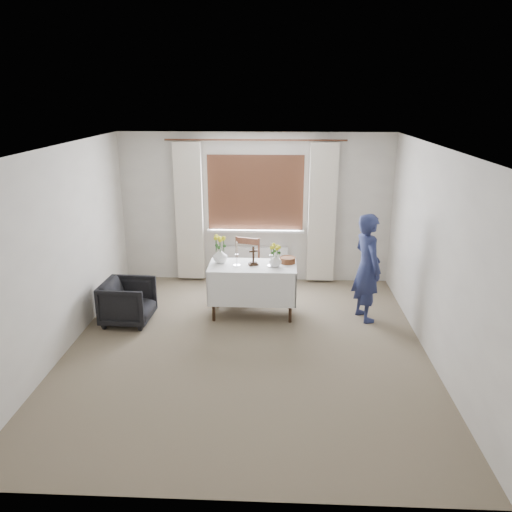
{
  "coord_description": "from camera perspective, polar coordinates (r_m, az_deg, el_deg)",
  "views": [
    {
      "loc": [
        0.39,
        -5.65,
        3.07
      ],
      "look_at": [
        0.09,
        0.82,
        0.96
      ],
      "focal_mm": 35.0,
      "sensor_mm": 36.0,
      "label": 1
    }
  ],
  "objects": [
    {
      "name": "ground",
      "position": [
        6.44,
        -1.12,
        -10.47
      ],
      "size": [
        5.0,
        5.0,
        0.0
      ],
      "primitive_type": "plane",
      "color": "#7B6855",
      "rests_on": "ground"
    },
    {
      "name": "altar_table",
      "position": [
        7.2,
        -0.39,
        -3.92
      ],
      "size": [
        1.24,
        0.64,
        0.76
      ],
      "primitive_type": "cube",
      "color": "white",
      "rests_on": "ground"
    },
    {
      "name": "wooden_chair",
      "position": [
        7.78,
        -1.41,
        -1.53
      ],
      "size": [
        0.53,
        0.53,
        0.94
      ],
      "primitive_type": null,
      "rotation": [
        0.0,
        0.0,
        -0.27
      ],
      "color": "brown",
      "rests_on": "ground"
    },
    {
      "name": "armchair",
      "position": [
        7.22,
        -14.42,
        -5.08
      ],
      "size": [
        0.71,
        0.69,
        0.61
      ],
      "primitive_type": "imported",
      "rotation": [
        0.0,
        0.0,
        1.52
      ],
      "color": "black",
      "rests_on": "ground"
    },
    {
      "name": "person",
      "position": [
        7.11,
        12.58,
        -1.3
      ],
      "size": [
        0.53,
        0.65,
        1.54
      ],
      "primitive_type": "imported",
      "rotation": [
        0.0,
        0.0,
        1.91
      ],
      "color": "navy",
      "rests_on": "ground"
    },
    {
      "name": "radiator",
      "position": [
        8.54,
        -0.07,
        -0.91
      ],
      "size": [
        1.1,
        0.1,
        0.6
      ],
      "primitive_type": "cube",
      "color": "silver",
      "rests_on": "ground"
    },
    {
      "name": "wooden_cross",
      "position": [
        7.03,
        -0.31,
        0.02
      ],
      "size": [
        0.15,
        0.13,
        0.28
      ],
      "primitive_type": null,
      "rotation": [
        0.0,
        0.0,
        0.35
      ],
      "color": "black",
      "rests_on": "altar_table"
    },
    {
      "name": "candlestick_left",
      "position": [
        6.99,
        -2.22,
        0.25
      ],
      "size": [
        0.13,
        0.13,
        0.35
      ],
      "primitive_type": null,
      "rotation": [
        0.0,
        0.0,
        -0.35
      ],
      "color": "silver",
      "rests_on": "altar_table"
    },
    {
      "name": "candlestick_right",
      "position": [
        6.97,
        1.7,
        0.16
      ],
      "size": [
        0.13,
        0.13,
        0.34
      ],
      "primitive_type": null,
      "rotation": [
        0.0,
        0.0,
        -0.42
      ],
      "color": "silver",
      "rests_on": "altar_table"
    },
    {
      "name": "flower_vase_left",
      "position": [
        7.15,
        -4.11,
        0.04
      ],
      "size": [
        0.27,
        0.27,
        0.21
      ],
      "primitive_type": "imported",
      "rotation": [
        0.0,
        0.0,
        0.4
      ],
      "color": "white",
      "rests_on": "altar_table"
    },
    {
      "name": "flower_vase_right",
      "position": [
        6.98,
        2.22,
        -0.52
      ],
      "size": [
        0.22,
        0.22,
        0.18
      ],
      "primitive_type": "imported",
      "rotation": [
        0.0,
        0.0,
        -0.32
      ],
      "color": "white",
      "rests_on": "altar_table"
    },
    {
      "name": "wicker_basket",
      "position": [
        7.16,
        3.63,
        -0.46
      ],
      "size": [
        0.27,
        0.27,
        0.09
      ],
      "primitive_type": "cylinder",
      "rotation": [
        0.0,
        0.0,
        0.23
      ],
      "color": "brown",
      "rests_on": "altar_table"
    }
  ]
}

